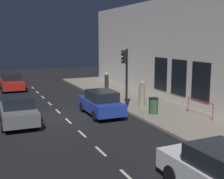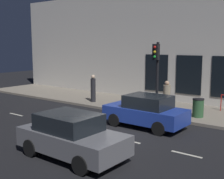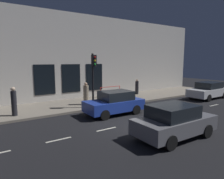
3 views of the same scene
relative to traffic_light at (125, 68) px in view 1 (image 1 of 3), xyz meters
The scene contains 13 objects.
ground_plane 5.08m from the traffic_light, behind, with size 60.00×60.00×0.00m, color black.
sidewalk 3.43m from the traffic_light, ahead, with size 4.50×32.00×0.15m.
building_facade 4.71m from the traffic_light, ahead, with size 0.65×32.00×7.82m.
lane_centre_line 5.18m from the traffic_light, 166.16° to the right, with size 0.12×27.20×0.01m.
traffic_light is the anchor object (origin of this frame).
parked_car_0 2.87m from the traffic_light, 164.59° to the right, with size 1.94×4.01×1.58m.
parked_car_1 7.27m from the traffic_light, behind, with size 2.01×4.09×1.58m.
parked_car_2 12.92m from the traffic_light, 119.16° to the left, with size 1.95×4.20×1.58m.
parked_car_3 11.70m from the traffic_light, 101.04° to the right, with size 2.04×4.51×1.58m.
pedestrian_0 5.62m from the traffic_light, 80.85° to the left, with size 0.45×0.45×1.84m.
pedestrian_2 2.27m from the traffic_light, ahead, with size 0.57×0.57×1.77m.
trash_bin 3.14m from the traffic_light, 64.06° to the right, with size 0.61×0.61×1.00m.
red_railing 5.26m from the traffic_light, 48.11° to the right, with size 0.05×2.28×0.97m.
Camera 1 is at (-4.49, -17.69, 4.85)m, focal length 48.21 mm.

